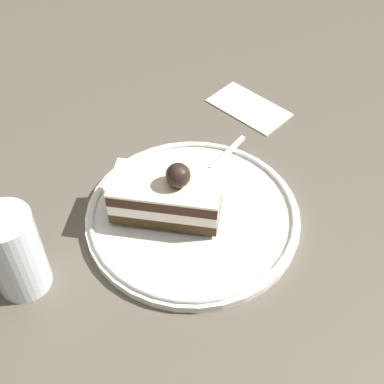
{
  "coord_description": "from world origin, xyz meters",
  "views": [
    {
      "loc": [
        0.36,
        -0.16,
        0.48
      ],
      "look_at": [
        -0.0,
        0.01,
        0.05
      ],
      "focal_mm": 50.04,
      "sensor_mm": 36.0,
      "label": 1
    }
  ],
  "objects": [
    {
      "name": "ground_plane",
      "position": [
        0.0,
        0.0,
        0.0
      ],
      "size": [
        2.4,
        2.4,
        0.0
      ],
      "primitive_type": "plane",
      "color": "#5A5246"
    },
    {
      "name": "fork",
      "position": [
        -0.05,
        0.06,
        0.02
      ],
      "size": [
        0.06,
        0.11,
        0.0
      ],
      "color": "silver",
      "rests_on": "dessert_plate"
    },
    {
      "name": "cake_slice",
      "position": [
        -0.01,
        -0.02,
        0.04
      ],
      "size": [
        0.12,
        0.13,
        0.07
      ],
      "color": "#34220D",
      "rests_on": "dessert_plate"
    },
    {
      "name": "folded_napkin",
      "position": [
        -0.15,
        0.17,
        0.0
      ],
      "size": [
        0.13,
        0.1,
        0.0
      ],
      "primitive_type": "cube",
      "rotation": [
        0.0,
        0.0,
        0.37
      ],
      "color": "white",
      "rests_on": "ground_plane"
    },
    {
      "name": "dessert_plate",
      "position": [
        -0.0,
        0.01,
        0.01
      ],
      "size": [
        0.25,
        0.25,
        0.02
      ],
      "color": "white",
      "rests_on": "ground_plane"
    },
    {
      "name": "drink_glass_far",
      "position": [
        -0.0,
        -0.19,
        0.05
      ],
      "size": [
        0.06,
        0.06,
        0.1
      ],
      "color": "silver",
      "rests_on": "ground_plane"
    }
  ]
}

